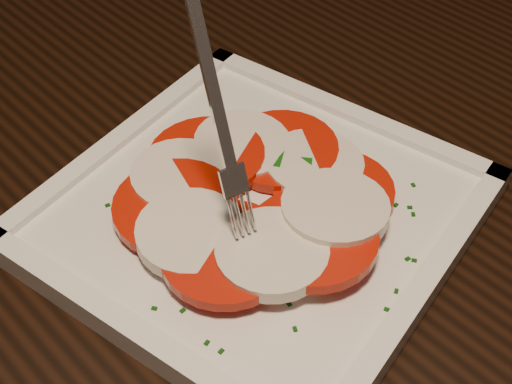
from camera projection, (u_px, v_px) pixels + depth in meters
name	position (u px, v px, depth m)	size (l,w,h in m)	color
table	(253.00, 227.00, 0.63)	(1.27, 0.92, 0.75)	black
chair	(42.00, 2.00, 1.12)	(0.48, 0.48, 0.93)	black
plate	(256.00, 214.00, 0.50)	(0.27, 0.27, 0.01)	white
caprese_salad	(256.00, 196.00, 0.49)	(0.21, 0.22, 0.03)	red
fork	(214.00, 114.00, 0.42)	(0.02, 0.06, 0.14)	white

